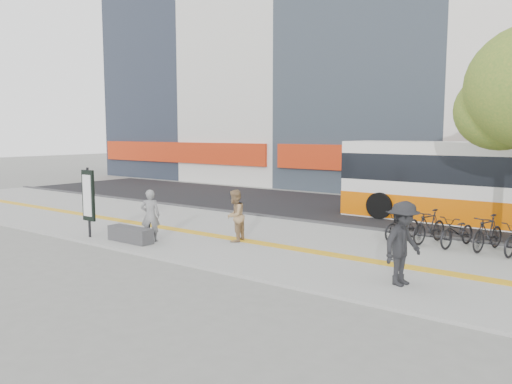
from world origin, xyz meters
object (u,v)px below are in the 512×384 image
Objects in this scene: bench at (130,234)px; signboard at (88,197)px; seated_woman at (150,215)px; pedestrian_tan at (235,216)px; pedestrian_dark at (403,243)px; bus at (497,187)px.

signboard is (-1.60, -0.31, 1.06)m from bench.
seated_woman is at bearing 19.92° from signboard.
pedestrian_tan is (2.05, 1.52, -0.01)m from seated_woman.
pedestrian_dark reaches higher than bench.
seated_woman is at bearing 45.27° from bench.
bus reaches higher than signboard.
pedestrian_tan is at bearing 28.93° from signboard.
bus is at bearing -169.77° from seated_woman.
bench is at bearing 10.81° from signboard.
pedestrian_tan reaches higher than bench.
bench is at bearing -130.15° from bus.
signboard is 9.80m from pedestrian_dark.
bench is at bearing 5.41° from seated_woman.
pedestrian_dark is (8.14, 0.70, 0.69)m from bench.
pedestrian_tan is (2.47, 1.95, 0.56)m from bench.
signboard is at bearing -19.93° from seated_woman.
seated_woman is 0.87× the size of pedestrian_dark.
bus reaches higher than pedestrian_tan.
seated_woman is (-7.76, -9.27, -0.58)m from bus.
seated_woman is 1.01× the size of pedestrian_tan.
bus is (9.78, 10.01, 0.08)m from signboard.
bus is at bearing 49.85° from bench.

